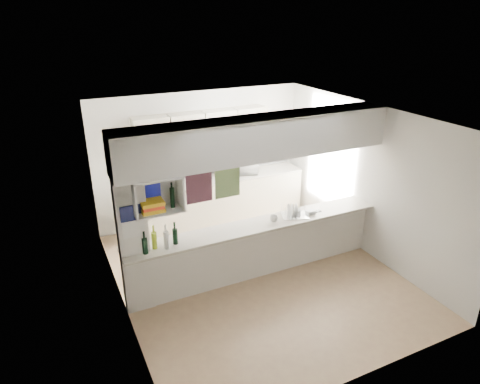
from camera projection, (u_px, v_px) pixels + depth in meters
floor at (256, 274)px, 6.97m from camera, size 4.80×4.80×0.00m
ceiling at (259, 117)px, 5.96m from camera, size 4.80×4.80×0.00m
wall_back at (201, 157)px, 8.46m from camera, size 4.20×0.00×4.20m
wall_left at (117, 230)px, 5.62m from camera, size 0.00×4.80×4.80m
wall_right at (366, 180)px, 7.30m from camera, size 0.00×4.80×4.80m
servery_partition at (248, 182)px, 6.26m from camera, size 4.20×0.50×2.60m
cubby_shelf at (155, 196)px, 5.63m from camera, size 0.65×0.35×0.50m
kitchen_run at (214, 182)px, 8.49m from camera, size 3.60×0.63×2.24m
microwave at (244, 167)px, 8.64m from camera, size 0.61×0.49×0.29m
bowl at (243, 158)px, 8.56m from camera, size 0.25×0.25×0.06m
dish_rack at (295, 211)px, 6.85m from camera, size 0.49×0.43×0.22m
cup at (274, 219)px, 6.64m from camera, size 0.16×0.16×0.10m
wine_bottles at (160, 240)px, 5.89m from camera, size 0.52×0.15×0.37m
plastic_tubs at (303, 212)px, 6.94m from camera, size 0.49×0.22×0.07m
utensil_jar at (204, 176)px, 8.35m from camera, size 0.10×0.10×0.14m
knife_block at (218, 172)px, 8.48m from camera, size 0.11×0.09×0.21m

